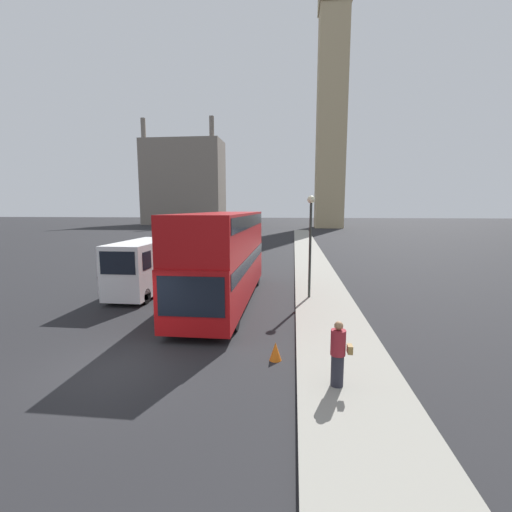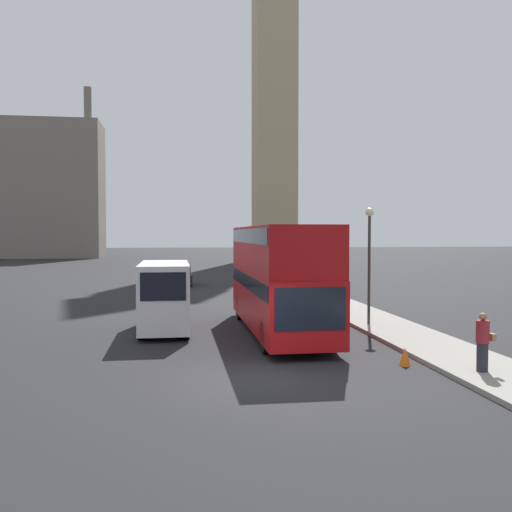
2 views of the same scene
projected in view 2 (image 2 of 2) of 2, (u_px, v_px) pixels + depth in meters
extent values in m
plane|color=black|center=(266.00, 379.00, 15.60)|extent=(300.00, 300.00, 0.00)
cube|color=gray|center=(483.00, 368.00, 16.50)|extent=(2.74, 120.00, 0.15)
cube|color=tan|center=(274.00, 109.00, 87.05)|extent=(6.19, 6.19, 46.20)
cube|color=slate|center=(37.00, 190.00, 94.63)|extent=(21.24, 10.16, 22.47)
cylinder|color=slate|center=(88.00, 103.00, 91.10)|extent=(1.22, 1.22, 4.94)
cube|color=#A80F11|center=(278.00, 298.00, 22.70)|extent=(2.52, 10.75, 2.21)
cube|color=#A80F11|center=(278.00, 248.00, 22.62)|extent=(2.52, 10.54, 1.75)
cube|color=black|center=(278.00, 281.00, 22.68)|extent=(2.56, 10.32, 0.55)
cube|color=black|center=(278.00, 236.00, 22.61)|extent=(2.56, 10.11, 0.55)
cube|color=black|center=(310.00, 309.00, 17.36)|extent=(2.21, 0.03, 1.32)
cylinder|color=black|center=(272.00, 337.00, 18.88)|extent=(0.70, 1.11, 1.11)
cylinder|color=black|center=(325.00, 335.00, 19.14)|extent=(0.70, 1.11, 1.11)
cylinder|color=black|center=(244.00, 308.00, 26.33)|extent=(0.70, 1.11, 1.11)
cylinder|color=black|center=(283.00, 307.00, 26.59)|extent=(0.70, 1.11, 1.11)
cube|color=white|center=(164.00, 295.00, 23.08)|extent=(1.93, 5.11, 2.58)
cube|color=black|center=(163.00, 287.00, 20.52)|extent=(1.64, 0.02, 1.03)
cube|color=black|center=(164.00, 284.00, 21.41)|extent=(1.96, 0.92, 0.83)
cylinder|color=black|center=(144.00, 330.00, 21.30)|extent=(0.48, 0.73, 0.73)
cylinder|color=black|center=(183.00, 329.00, 21.50)|extent=(0.48, 0.73, 0.73)
cylinder|color=black|center=(148.00, 317.00, 24.74)|extent=(0.48, 0.73, 0.73)
cylinder|color=black|center=(182.00, 316.00, 24.95)|extent=(0.48, 0.73, 0.73)
cylinder|color=#23232D|center=(482.00, 357.00, 15.78)|extent=(0.31, 0.31, 0.79)
cylinder|color=maroon|center=(483.00, 332.00, 15.76)|extent=(0.36, 0.36, 0.63)
sphere|color=#9E704C|center=(483.00, 317.00, 15.74)|extent=(0.21, 0.21, 0.21)
cube|color=olive|center=(492.00, 337.00, 15.80)|extent=(0.12, 0.24, 0.20)
cylinder|color=#2D332D|center=(369.00, 270.00, 24.03)|extent=(0.12, 0.12, 4.55)
sphere|color=beige|center=(370.00, 212.00, 23.93)|extent=(0.36, 0.36, 0.36)
cube|color=black|center=(179.00, 278.00, 43.91)|extent=(1.87, 4.51, 0.76)
cube|color=black|center=(179.00, 269.00, 43.99)|extent=(1.69, 2.16, 0.62)
cylinder|color=black|center=(170.00, 283.00, 42.39)|extent=(0.41, 0.64, 0.64)
cylinder|color=black|center=(189.00, 283.00, 42.60)|extent=(0.41, 0.64, 0.64)
cylinder|color=black|center=(170.00, 280.00, 45.24)|extent=(0.41, 0.64, 0.64)
cylinder|color=black|center=(188.00, 279.00, 45.45)|extent=(0.41, 0.64, 0.64)
cone|color=orange|center=(405.00, 357.00, 17.12)|extent=(0.36, 0.36, 0.55)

